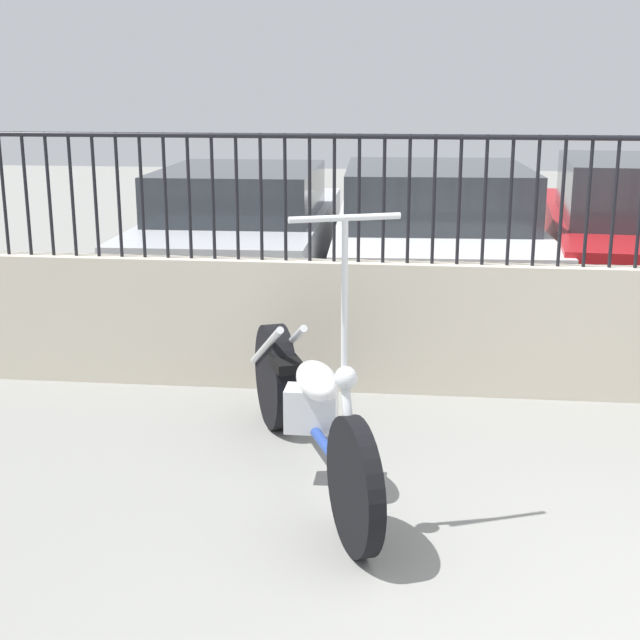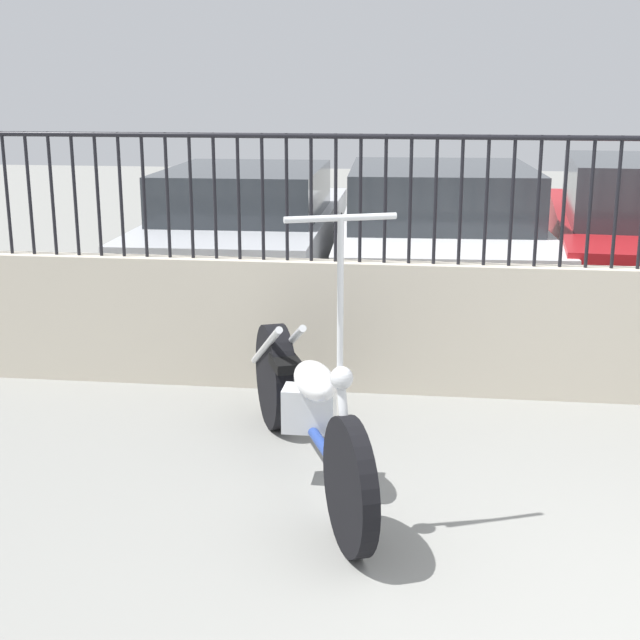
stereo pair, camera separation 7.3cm
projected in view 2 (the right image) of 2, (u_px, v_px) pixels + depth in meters
low_wall at (580, 334)px, 6.12m from camera, size 9.00×0.18×0.93m
fence_railing at (592, 183)px, 5.86m from camera, size 9.00×0.04×0.88m
motorcycle_blue at (301, 403)px, 5.00m from camera, size 1.02×2.22×1.57m
car_silver at (249, 228)px, 9.34m from camera, size 1.82×4.48×1.31m
car_white at (438, 237)px, 8.60m from camera, size 2.06×4.35×1.39m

